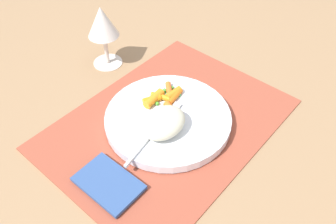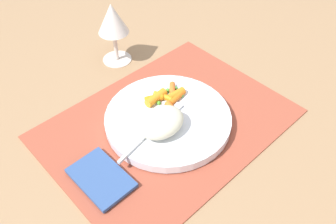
% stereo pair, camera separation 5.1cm
% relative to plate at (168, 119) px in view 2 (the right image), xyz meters
% --- Properties ---
extents(ground_plane, '(2.40, 2.40, 0.00)m').
position_rel_plate_xyz_m(ground_plane, '(0.00, 0.00, -0.02)').
color(ground_plane, '#997551').
extents(placemat, '(0.50, 0.36, 0.01)m').
position_rel_plate_xyz_m(placemat, '(0.00, 0.00, -0.01)').
color(placemat, '#9E4733').
rests_on(placemat, ground_plane).
extents(plate, '(0.26, 0.26, 0.02)m').
position_rel_plate_xyz_m(plate, '(0.00, 0.00, 0.00)').
color(plate, white).
rests_on(plate, placemat).
extents(rice_mound, '(0.10, 0.08, 0.04)m').
position_rel_plate_xyz_m(rice_mound, '(-0.04, -0.02, 0.03)').
color(rice_mound, beige).
rests_on(rice_mound, plate).
extents(carrot_portion, '(0.09, 0.09, 0.02)m').
position_rel_plate_xyz_m(carrot_portion, '(0.03, 0.04, 0.02)').
color(carrot_portion, orange).
rests_on(carrot_portion, plate).
extents(pea_scatter, '(0.08, 0.08, 0.01)m').
position_rel_plate_xyz_m(pea_scatter, '(0.03, 0.03, 0.01)').
color(pea_scatter, green).
rests_on(pea_scatter, plate).
extents(fork, '(0.19, 0.05, 0.01)m').
position_rel_plate_xyz_m(fork, '(-0.04, -0.01, 0.01)').
color(fork, silver).
rests_on(fork, plate).
extents(wine_glass, '(0.07, 0.07, 0.16)m').
position_rel_plate_xyz_m(wine_glass, '(0.06, 0.25, 0.10)').
color(wine_glass, silver).
rests_on(wine_glass, ground_plane).
extents(napkin, '(0.08, 0.12, 0.01)m').
position_rel_plate_xyz_m(napkin, '(-0.19, -0.02, -0.01)').
color(napkin, '#33518C').
rests_on(napkin, placemat).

